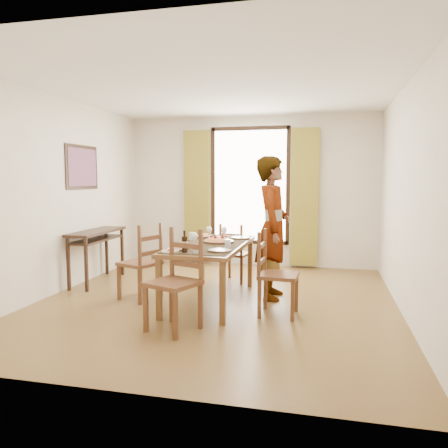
% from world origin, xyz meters
% --- Properties ---
extents(ground, '(5.00, 5.00, 0.00)m').
position_xyz_m(ground, '(0.00, 0.00, 0.00)').
color(ground, '#53381A').
rests_on(ground, ground).
extents(room_shell, '(4.60, 5.10, 2.74)m').
position_xyz_m(room_shell, '(-0.00, 0.13, 1.54)').
color(room_shell, silver).
rests_on(room_shell, ground).
extents(console_table, '(0.38, 1.20, 0.80)m').
position_xyz_m(console_table, '(-2.03, 0.60, 0.68)').
color(console_table, black).
rests_on(console_table, ground).
extents(dining_table, '(0.85, 1.85, 0.76)m').
position_xyz_m(dining_table, '(-0.08, -0.01, 0.69)').
color(dining_table, brown).
rests_on(dining_table, ground).
extents(chair_west, '(0.58, 0.58, 1.01)m').
position_xyz_m(chair_west, '(-0.97, -0.13, 0.47)').
color(chair_west, brown).
rests_on(chair_west, ground).
extents(chair_north, '(0.47, 0.47, 0.90)m').
position_xyz_m(chair_north, '(0.00, 1.12, 0.42)').
color(chair_north, brown).
rests_on(chair_north, ground).
extents(chair_south, '(0.61, 0.61, 1.06)m').
position_xyz_m(chair_south, '(-0.16, -1.11, 0.49)').
color(chair_south, brown).
rests_on(chair_south, ground).
extents(chair_east, '(0.46, 0.46, 0.99)m').
position_xyz_m(chair_east, '(0.80, -0.37, 0.46)').
color(chair_east, brown).
rests_on(chair_east, ground).
extents(man, '(0.71, 0.49, 1.87)m').
position_xyz_m(man, '(0.68, 0.35, 0.94)').
color(man, '#9A9CA2').
rests_on(man, ground).
extents(plate_sw, '(0.27, 0.27, 0.05)m').
position_xyz_m(plate_sw, '(-0.33, -0.56, 0.78)').
color(plate_sw, silver).
rests_on(plate_sw, dining_table).
extents(plate_se, '(0.27, 0.27, 0.05)m').
position_xyz_m(plate_se, '(0.18, -0.56, 0.78)').
color(plate_se, silver).
rests_on(plate_se, dining_table).
extents(plate_nw, '(0.27, 0.27, 0.05)m').
position_xyz_m(plate_nw, '(-0.32, 0.56, 0.78)').
color(plate_nw, silver).
rests_on(plate_nw, dining_table).
extents(plate_ne, '(0.27, 0.27, 0.05)m').
position_xyz_m(plate_ne, '(0.21, 0.54, 0.78)').
color(plate_ne, silver).
rests_on(plate_ne, dining_table).
extents(pasta_platter, '(0.40, 0.40, 0.10)m').
position_xyz_m(pasta_platter, '(0.00, 0.10, 0.81)').
color(pasta_platter, '#C34119').
rests_on(pasta_platter, dining_table).
extents(caprese_plate, '(0.20, 0.20, 0.04)m').
position_xyz_m(caprese_plate, '(-0.36, -0.73, 0.78)').
color(caprese_plate, silver).
rests_on(caprese_plate, dining_table).
extents(wine_glass_a, '(0.08, 0.08, 0.18)m').
position_xyz_m(wine_glass_a, '(-0.19, -0.34, 0.85)').
color(wine_glass_a, white).
rests_on(wine_glass_a, dining_table).
extents(wine_glass_b, '(0.08, 0.08, 0.18)m').
position_xyz_m(wine_glass_b, '(0.02, 0.34, 0.85)').
color(wine_glass_b, white).
rests_on(wine_glass_b, dining_table).
extents(wine_glass_c, '(0.08, 0.08, 0.18)m').
position_xyz_m(wine_glass_c, '(-0.19, 0.34, 0.85)').
color(wine_glass_c, white).
rests_on(wine_glass_c, dining_table).
extents(tumbler_a, '(0.07, 0.07, 0.10)m').
position_xyz_m(tumbler_a, '(0.22, -0.30, 0.81)').
color(tumbler_a, silver).
rests_on(tumbler_a, dining_table).
extents(tumbler_b, '(0.07, 0.07, 0.10)m').
position_xyz_m(tumbler_b, '(-0.42, 0.26, 0.81)').
color(tumbler_b, silver).
rests_on(tumbler_b, dining_table).
extents(tumbler_c, '(0.07, 0.07, 0.10)m').
position_xyz_m(tumbler_c, '(-0.04, -0.75, 0.81)').
color(tumbler_c, silver).
rests_on(tumbler_c, dining_table).
extents(wine_bottle, '(0.07, 0.07, 0.25)m').
position_xyz_m(wine_bottle, '(-0.18, -0.72, 0.88)').
color(wine_bottle, black).
rests_on(wine_bottle, dining_table).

